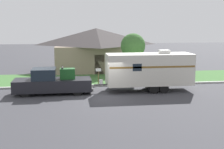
% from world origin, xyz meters
% --- Properties ---
extents(ground_plane, '(120.00, 120.00, 0.00)m').
position_xyz_m(ground_plane, '(0.00, 0.00, 0.00)').
color(ground_plane, '#38383D').
extents(curb_strip, '(80.00, 0.30, 0.14)m').
position_xyz_m(curb_strip, '(0.00, 3.75, 0.07)').
color(curb_strip, '#ADADA8').
rests_on(curb_strip, ground_plane).
extents(lawn_strip, '(80.00, 7.00, 0.03)m').
position_xyz_m(lawn_strip, '(0.00, 7.40, 0.01)').
color(lawn_strip, '#3D6B33').
rests_on(lawn_strip, ground_plane).
extents(house_across_street, '(10.09, 8.33, 4.81)m').
position_xyz_m(house_across_street, '(0.41, 13.75, 2.50)').
color(house_across_street, gray).
rests_on(house_across_street, ground_plane).
extents(pickup_truck, '(6.02, 2.10, 2.07)m').
position_xyz_m(pickup_truck, '(-4.10, 1.38, 0.88)').
color(pickup_truck, black).
rests_on(pickup_truck, ground_plane).
extents(travel_trailer, '(7.86, 2.30, 3.29)m').
position_xyz_m(travel_trailer, '(3.59, 1.38, 1.77)').
color(travel_trailer, black).
rests_on(travel_trailer, ground_plane).
extents(mailbox, '(0.48, 0.20, 1.39)m').
position_xyz_m(mailbox, '(-0.19, 4.72, 1.06)').
color(mailbox, brown).
rests_on(mailbox, ground_plane).
extents(tree_in_yard, '(2.29, 2.29, 4.48)m').
position_xyz_m(tree_in_yard, '(3.16, 5.82, 3.31)').
color(tree_in_yard, brown).
rests_on(tree_in_yard, ground_plane).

